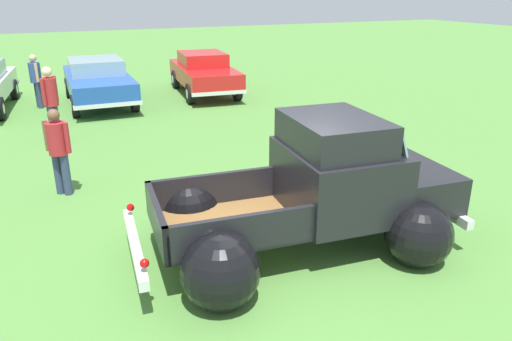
# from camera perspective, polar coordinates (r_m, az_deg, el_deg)

# --- Properties ---
(ground_plane) EXTENTS (80.00, 80.00, 0.00)m
(ground_plane) POSITION_cam_1_polar(r_m,az_deg,el_deg) (7.23, 4.43, -9.01)
(ground_plane) COLOR #548C3D
(vintage_pickup_truck) EXTENTS (4.78, 3.10, 1.96)m
(vintage_pickup_truck) POSITION_cam_1_polar(r_m,az_deg,el_deg) (7.04, 7.50, -3.08)
(vintage_pickup_truck) COLOR black
(vintage_pickup_truck) RESTS_ON ground
(show_car_1) EXTENTS (2.01, 4.69, 1.43)m
(show_car_1) POSITION_cam_1_polar(r_m,az_deg,el_deg) (16.65, -18.03, 10.07)
(show_car_1) COLOR black
(show_car_1) RESTS_ON ground
(show_car_2) EXTENTS (2.23, 4.53, 1.43)m
(show_car_2) POSITION_cam_1_polar(r_m,az_deg,el_deg) (17.53, -6.13, 11.42)
(show_car_2) COLOR black
(show_car_2) RESTS_ON ground
(spectator_0) EXTENTS (0.41, 0.54, 1.65)m
(spectator_0) POSITION_cam_1_polar(r_m,az_deg,el_deg) (16.76, -24.37, 9.84)
(spectator_0) COLOR navy
(spectator_0) RESTS_ON ground
(spectator_1) EXTENTS (0.48, 0.48, 1.59)m
(spectator_1) POSITION_cam_1_polar(r_m,az_deg,el_deg) (9.37, -22.14, 2.56)
(spectator_1) COLOR navy
(spectator_1) RESTS_ON ground
(spectator_2) EXTENTS (0.48, 0.48, 1.81)m
(spectator_2) POSITION_cam_1_polar(r_m,az_deg,el_deg) (12.85, -22.89, 7.73)
(spectator_2) COLOR navy
(spectator_2) RESTS_ON ground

